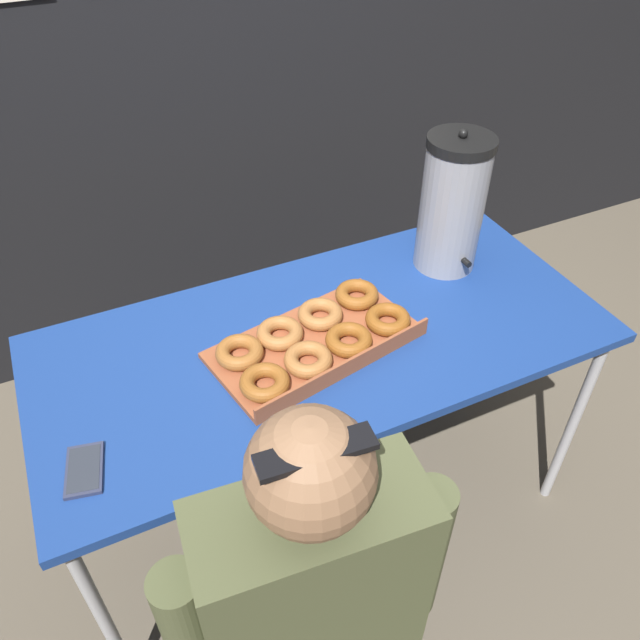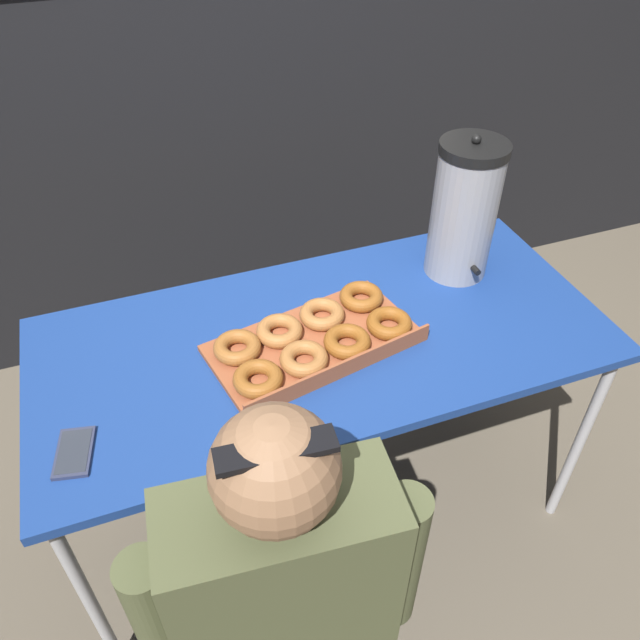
% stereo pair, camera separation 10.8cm
% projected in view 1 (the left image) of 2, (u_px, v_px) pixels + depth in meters
% --- Properties ---
extents(ground_plane, '(12.00, 12.00, 0.00)m').
position_uv_depth(ground_plane, '(323.00, 499.00, 2.19)').
color(ground_plane, brown).
extents(folding_table, '(1.54, 0.71, 0.78)m').
position_uv_depth(folding_table, '(324.00, 349.00, 1.71)').
color(folding_table, navy).
rests_on(folding_table, ground).
extents(donut_box, '(0.59, 0.38, 0.05)m').
position_uv_depth(donut_box, '(315.00, 339.00, 1.63)').
color(donut_box, brown).
rests_on(donut_box, folding_table).
extents(coffee_urn, '(0.19, 0.22, 0.43)m').
position_uv_depth(coffee_urn, '(452.00, 204.00, 1.80)').
color(coffee_urn, '#939399').
rests_on(coffee_urn, folding_table).
extents(cell_phone, '(0.10, 0.15, 0.01)m').
position_uv_depth(cell_phone, '(84.00, 470.00, 1.35)').
color(cell_phone, '#2D334C').
rests_on(cell_phone, folding_table).
extents(person_seated, '(0.59, 0.27, 1.19)m').
position_uv_depth(person_seated, '(313.00, 617.00, 1.33)').
color(person_seated, '#33332D').
rests_on(person_seated, ground).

